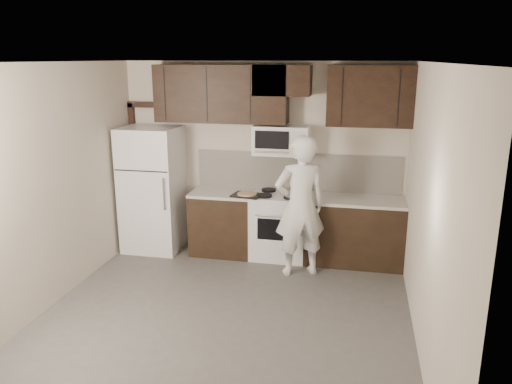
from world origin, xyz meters
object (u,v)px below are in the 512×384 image
(refrigerator, at_px, (153,189))
(person, at_px, (300,206))
(stove, at_px, (279,225))
(microwave, at_px, (281,140))

(refrigerator, xyz_separation_m, person, (2.20, -0.47, 0.01))
(stove, bearing_deg, microwave, 90.10)
(stove, relative_size, microwave, 1.24)
(microwave, bearing_deg, person, -61.20)
(stove, bearing_deg, refrigerator, -178.49)
(refrigerator, distance_m, person, 2.25)
(refrigerator, bearing_deg, microwave, 5.15)
(stove, relative_size, refrigerator, 0.52)
(microwave, height_order, person, microwave)
(stove, xyz_separation_m, refrigerator, (-1.85, -0.05, 0.44))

